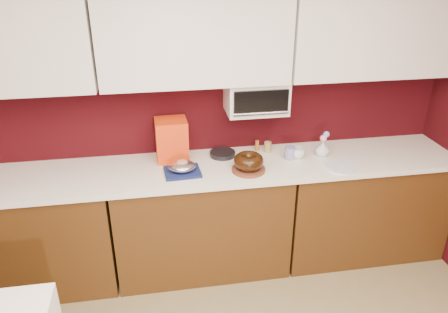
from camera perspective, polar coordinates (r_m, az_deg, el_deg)
name	(u,v)px	position (r m, az deg, el deg)	size (l,w,h in m)	color
wall_back	(195,109)	(3.40, -3.87, 6.25)	(4.00, 0.02, 2.50)	#37070B
base_cabinet_left	(24,236)	(3.63, -24.64, -9.47)	(1.31, 0.58, 0.86)	#492A0E
base_cabinet_center	(202,220)	(3.49, -2.93, -8.25)	(1.31, 0.58, 0.86)	#492A0E
base_cabinet_right	(360,205)	(3.85, 17.31, -6.06)	(1.31, 0.58, 0.86)	#492A0E
countertop	(200,169)	(3.26, -3.10, -1.68)	(4.00, 0.62, 0.04)	white
upper_cabinet_center	(195,33)	(3.09, -3.87, 15.79)	(1.31, 0.33, 0.70)	white
upper_cabinet_right	(377,28)	(3.49, 19.37, 15.59)	(1.31, 0.33, 0.70)	white
toaster_oven	(256,96)	(3.30, 4.21, 7.90)	(0.45, 0.30, 0.25)	white
toaster_oven_door	(261,103)	(3.15, 4.88, 7.03)	(0.40, 0.02, 0.18)	black
toaster_oven_handle	(261,113)	(3.16, 4.90, 5.65)	(0.02, 0.02, 0.42)	silver
cake_base	(248,170)	(3.19, 3.21, -1.71)	(0.24, 0.24, 0.02)	brown
bundt_cake	(249,161)	(3.16, 3.24, -0.61)	(0.22, 0.22, 0.09)	black
navy_towel	(182,172)	(3.17, -5.45, -2.01)	(0.26, 0.22, 0.02)	navy
foil_ham_nest	(182,166)	(3.15, -5.48, -1.29)	(0.20, 0.16, 0.07)	silver
roasted_ham	(182,163)	(3.14, -5.50, -0.88)	(0.09, 0.08, 0.06)	tan
pandoro_box	(172,140)	(3.33, -6.85, 2.18)	(0.24, 0.21, 0.32)	red
dark_pan	(223,154)	(3.42, -0.20, 0.37)	(0.20, 0.20, 0.03)	black
coffee_mug	(298,152)	(3.42, 9.63, 0.58)	(0.09, 0.09, 0.10)	silver
blue_jar	(290,153)	(3.39, 8.61, 0.47)	(0.08, 0.08, 0.10)	navy
flower_vase	(322,148)	(3.49, 12.72, 1.10)	(0.09, 0.09, 0.13)	silver
flower_pink	(323,138)	(3.45, 12.86, 2.35)	(0.05, 0.05, 0.05)	pink
flower_blue	(326,134)	(3.47, 13.23, 2.84)	(0.05, 0.05, 0.05)	#8CA1E0
china_plate	(341,167)	(3.35, 15.07, -1.36)	(0.24, 0.24, 0.01)	white
amber_bottle	(257,146)	(3.50, 4.32, 1.42)	(0.03, 0.03, 0.09)	#955C1B
paper_cup	(268,147)	(3.49, 5.73, 1.25)	(0.06, 0.06, 0.08)	olive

